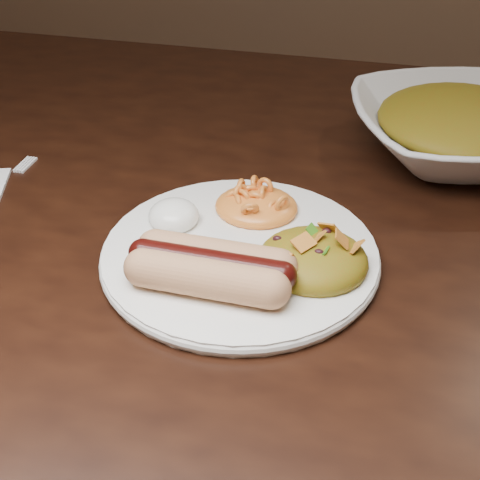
# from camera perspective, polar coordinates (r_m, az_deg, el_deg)

# --- Properties ---
(table) EXTENTS (1.60, 0.90, 0.75)m
(table) POSITION_cam_1_polar(r_m,az_deg,el_deg) (0.80, -6.02, -1.24)
(table) COLOR black
(table) RESTS_ON floor
(plate) EXTENTS (0.30, 0.30, 0.01)m
(plate) POSITION_cam_1_polar(r_m,az_deg,el_deg) (0.63, -0.00, -1.25)
(plate) COLOR white
(plate) RESTS_ON table
(hotdog) EXTENTS (0.13, 0.07, 0.03)m
(hotdog) POSITION_cam_1_polar(r_m,az_deg,el_deg) (0.57, -2.49, -2.30)
(hotdog) COLOR tan
(hotdog) RESTS_ON plate
(mac_and_cheese) EXTENTS (0.09, 0.08, 0.03)m
(mac_and_cheese) POSITION_cam_1_polar(r_m,az_deg,el_deg) (0.67, 1.42, 3.74)
(mac_and_cheese) COLOR orange
(mac_and_cheese) RESTS_ON plate
(sour_cream) EXTENTS (0.07, 0.07, 0.03)m
(sour_cream) POSITION_cam_1_polar(r_m,az_deg,el_deg) (0.66, -5.71, 2.60)
(sour_cream) COLOR white
(sour_cream) RESTS_ON plate
(taco_salad) EXTENTS (0.10, 0.10, 0.04)m
(taco_salad) POSITION_cam_1_polar(r_m,az_deg,el_deg) (0.60, 6.31, -0.92)
(taco_salad) COLOR #A52906
(taco_salad) RESTS_ON plate
(serving_bowl) EXTENTS (0.33, 0.33, 0.06)m
(serving_bowl) POSITION_cam_1_polar(r_m,az_deg,el_deg) (0.84, 18.42, 8.83)
(serving_bowl) COLOR silver
(serving_bowl) RESTS_ON table
(bowl_filling) EXTENTS (0.26, 0.26, 0.05)m
(bowl_filling) POSITION_cam_1_polar(r_m,az_deg,el_deg) (0.84, 18.65, 9.97)
(bowl_filling) COLOR #A52906
(bowl_filling) RESTS_ON serving_bowl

